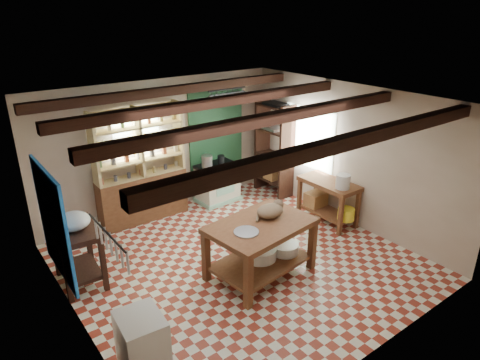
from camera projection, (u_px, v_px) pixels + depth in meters
floor at (240, 262)px, 6.89m from camera, size 5.00×5.00×0.02m
ceiling at (239, 101)px, 5.91m from camera, size 5.00×5.00×0.02m
wall_back at (162, 147)px, 8.25m from camera, size 5.00×0.04×2.60m
wall_front at (380, 262)px, 4.55m from camera, size 5.00×0.04×2.60m
wall_left at (69, 238)px, 5.01m from camera, size 0.04×5.00×2.60m
wall_right at (349, 155)px, 7.79m from camera, size 0.04×5.00×2.60m
ceiling_beams at (239, 110)px, 5.95m from camera, size 5.00×3.80×0.15m
blue_wall_patch at (53, 224)px, 5.76m from camera, size 0.04×1.40×1.60m
green_wall_patch at (216, 139)px, 8.94m from camera, size 1.30×0.04×2.30m
window_back at (136, 131)px, 7.80m from camera, size 0.90×0.02×0.80m
window_right at (309, 138)px, 8.48m from camera, size 0.02×1.30×1.20m
utensil_rail at (107, 243)px, 3.97m from camera, size 0.06×0.90×0.28m
pot_rack at (227, 98)px, 8.28m from camera, size 0.86×0.12×0.36m
shelving_unit at (140, 165)px, 7.88m from camera, size 1.70×0.34×2.20m
tall_rack at (274, 149)px, 9.11m from camera, size 0.40×0.86×2.00m
work_table at (260, 249)px, 6.43m from camera, size 1.64×1.20×0.87m
stove at (218, 183)px, 8.91m from camera, size 0.85×0.59×0.81m
prep_table at (78, 256)px, 6.22m from camera, size 0.67×0.92×0.90m
white_cabinet at (143, 348)px, 4.60m from camera, size 0.50×0.58×0.82m
right_counter at (328, 202)px, 8.05m from camera, size 0.57×1.14×0.82m
cat at (270, 211)px, 6.42m from camera, size 0.52×0.45×0.20m
steel_tray at (246, 232)px, 6.00m from camera, size 0.40×0.40×0.02m
basin_large at (260, 253)px, 6.54m from camera, size 0.56×0.56×0.18m
basin_small at (285, 248)px, 6.70m from camera, size 0.48×0.48×0.15m
kettle_left at (207, 162)px, 8.56m from camera, size 0.23×0.23×0.25m
kettle_right at (221, 160)px, 8.78m from camera, size 0.15×0.15×0.18m
enamel_bowl at (73, 221)px, 6.01m from camera, size 0.52×0.52×0.24m
white_bucket at (343, 181)px, 7.56m from camera, size 0.26×0.26×0.26m
wicker_basket at (316, 199)px, 8.29m from camera, size 0.39×0.31×0.27m
yellow_tub at (346, 214)px, 7.75m from camera, size 0.30×0.30×0.22m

